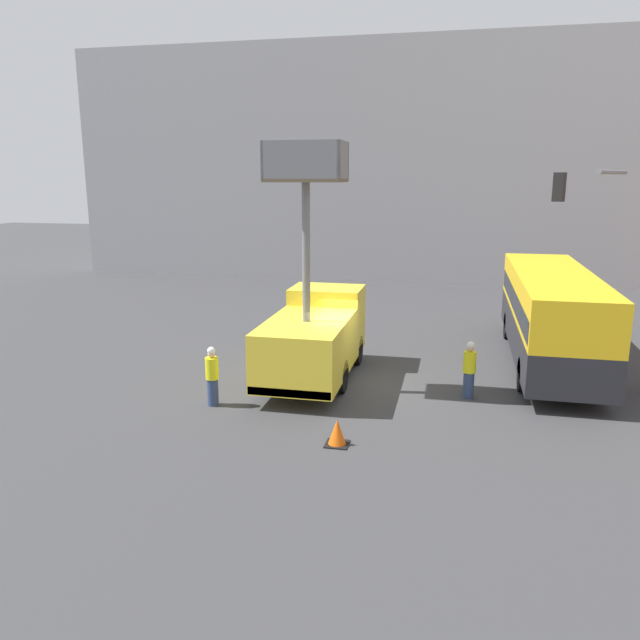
# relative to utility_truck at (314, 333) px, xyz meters

# --- Properties ---
(ground_plane) EXTENTS (120.00, 120.00, 0.00)m
(ground_plane) POSITION_rel_utility_truck_xyz_m (1.28, -0.09, -1.58)
(ground_plane) COLOR #38383A
(building_backdrop_far) EXTENTS (44.00, 10.00, 14.67)m
(building_backdrop_far) POSITION_rel_utility_truck_xyz_m (1.28, 25.07, 5.76)
(building_backdrop_far) COLOR #9E9EA3
(building_backdrop_far) RESTS_ON ground_plane
(utility_truck) EXTENTS (2.47, 6.10, 7.52)m
(utility_truck) POSITION_rel_utility_truck_xyz_m (0.00, 0.00, 0.00)
(utility_truck) COLOR yellow
(utility_truck) RESTS_ON ground_plane
(city_bus) EXTENTS (2.58, 10.76, 3.28)m
(city_bus) POSITION_rel_utility_truck_xyz_m (7.73, 3.59, 0.35)
(city_bus) COLOR #232328
(city_bus) RESTS_ON ground_plane
(traffic_light_pole) EXTENTS (3.09, 2.84, 6.95)m
(traffic_light_pole) POSITION_rel_utility_truck_xyz_m (9.30, 1.19, 3.05)
(traffic_light_pole) COLOR slate
(traffic_light_pole) RESTS_ON ground_plane
(road_worker_near_truck) EXTENTS (0.38, 0.38, 1.77)m
(road_worker_near_truck) POSITION_rel_utility_truck_xyz_m (-2.35, -2.98, -0.70)
(road_worker_near_truck) COLOR navy
(road_worker_near_truck) RESTS_ON ground_plane
(road_worker_directing) EXTENTS (0.38, 0.38, 1.76)m
(road_worker_directing) POSITION_rel_utility_truck_xyz_m (4.94, -0.72, -0.70)
(road_worker_directing) COLOR navy
(road_worker_directing) RESTS_ON ground_plane
(traffic_cone_near_truck) EXTENTS (0.58, 0.58, 0.66)m
(traffic_cone_near_truck) POSITION_rel_utility_truck_xyz_m (1.71, -4.91, -1.27)
(traffic_cone_near_truck) COLOR black
(traffic_cone_near_truck) RESTS_ON ground_plane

